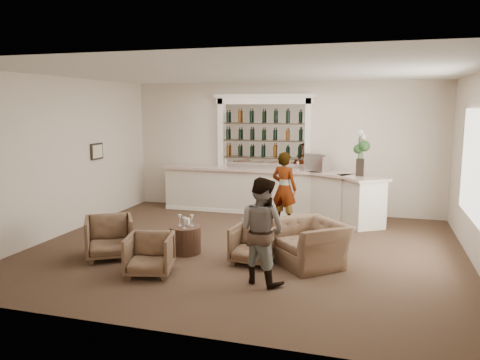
# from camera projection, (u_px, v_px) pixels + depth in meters

# --- Properties ---
(ground) EXTENTS (8.00, 8.00, 0.00)m
(ground) POSITION_uv_depth(u_px,v_px,m) (246.00, 249.00, 8.94)
(ground) COLOR #4D3A26
(ground) RESTS_ON ground
(room_shell) EXTENTS (8.04, 7.02, 3.32)m
(room_shell) POSITION_uv_depth(u_px,v_px,m) (264.00, 124.00, 9.20)
(room_shell) COLOR beige
(room_shell) RESTS_ON ground
(bar_counter) EXTENTS (5.72, 1.80, 1.14)m
(bar_counter) POSITION_uv_depth(u_px,v_px,m) (272.00, 192.00, 11.73)
(bar_counter) COLOR white
(bar_counter) RESTS_ON ground
(back_bar_alcove) EXTENTS (2.64, 0.25, 3.00)m
(back_bar_alcove) POSITION_uv_depth(u_px,v_px,m) (263.00, 132.00, 11.99)
(back_bar_alcove) COLOR white
(back_bar_alcove) RESTS_ON ground
(cocktail_table) EXTENTS (0.57, 0.57, 0.50)m
(cocktail_table) POSITION_uv_depth(u_px,v_px,m) (185.00, 240.00, 8.65)
(cocktail_table) COLOR #442D1D
(cocktail_table) RESTS_ON ground
(sommelier) EXTENTS (0.71, 0.57, 1.68)m
(sommelier) POSITION_uv_depth(u_px,v_px,m) (284.00, 189.00, 10.65)
(sommelier) COLOR gray
(sommelier) RESTS_ON ground
(guest) EXTENTS (0.98, 0.88, 1.64)m
(guest) POSITION_uv_depth(u_px,v_px,m) (262.00, 230.00, 7.11)
(guest) COLOR gray
(guest) RESTS_ON ground
(armchair_left) EXTENTS (1.12, 1.13, 0.75)m
(armchair_left) POSITION_uv_depth(u_px,v_px,m) (109.00, 237.00, 8.35)
(armchair_left) COLOR brown
(armchair_left) RESTS_ON ground
(armchair_center) EXTENTS (0.87, 0.88, 0.67)m
(armchair_center) POSITION_uv_depth(u_px,v_px,m) (150.00, 255.00, 7.52)
(armchair_center) COLOR brown
(armchair_center) RESTS_ON ground
(armchair_right) EXTENTS (0.77, 0.79, 0.66)m
(armchair_right) POSITION_uv_depth(u_px,v_px,m) (254.00, 244.00, 8.09)
(armchair_right) COLOR brown
(armchair_right) RESTS_ON ground
(armchair_far) EXTENTS (1.53, 1.53, 0.75)m
(armchair_far) POSITION_uv_depth(u_px,v_px,m) (310.00, 243.00, 7.98)
(armchair_far) COLOR brown
(armchair_far) RESTS_ON ground
(espresso_machine) EXTENTS (0.61, 0.57, 0.43)m
(espresso_machine) POSITION_uv_depth(u_px,v_px,m) (318.00, 162.00, 11.33)
(espresso_machine) COLOR silver
(espresso_machine) RESTS_ON bar_counter
(flower_vase) EXTENTS (0.27, 0.27, 1.03)m
(flower_vase) POSITION_uv_depth(u_px,v_px,m) (361.00, 150.00, 10.46)
(flower_vase) COLOR black
(flower_vase) RESTS_ON bar_counter
(wine_glass_bar_left) EXTENTS (0.07, 0.07, 0.21)m
(wine_glass_bar_left) POSITION_uv_depth(u_px,v_px,m) (226.00, 163.00, 11.99)
(wine_glass_bar_left) COLOR white
(wine_glass_bar_left) RESTS_ON bar_counter
(wine_glass_bar_right) EXTENTS (0.07, 0.07, 0.21)m
(wine_glass_bar_right) POSITION_uv_depth(u_px,v_px,m) (298.00, 166.00, 11.45)
(wine_glass_bar_right) COLOR white
(wine_glass_bar_right) RESTS_ON bar_counter
(wine_glass_tbl_a) EXTENTS (0.07, 0.07, 0.21)m
(wine_glass_tbl_a) POSITION_uv_depth(u_px,v_px,m) (180.00, 220.00, 8.66)
(wine_glass_tbl_a) COLOR white
(wine_glass_tbl_a) RESTS_ON cocktail_table
(wine_glass_tbl_b) EXTENTS (0.07, 0.07, 0.21)m
(wine_glass_tbl_b) POSITION_uv_depth(u_px,v_px,m) (192.00, 220.00, 8.64)
(wine_glass_tbl_b) COLOR white
(wine_glass_tbl_b) RESTS_ON cocktail_table
(wine_glass_tbl_c) EXTENTS (0.07, 0.07, 0.21)m
(wine_glass_tbl_c) POSITION_uv_depth(u_px,v_px,m) (184.00, 223.00, 8.46)
(wine_glass_tbl_c) COLOR white
(wine_glass_tbl_c) RESTS_ON cocktail_table
(napkin_holder) EXTENTS (0.08, 0.08, 0.12)m
(napkin_holder) POSITION_uv_depth(u_px,v_px,m) (187.00, 222.00, 8.74)
(napkin_holder) COLOR white
(napkin_holder) RESTS_ON cocktail_table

